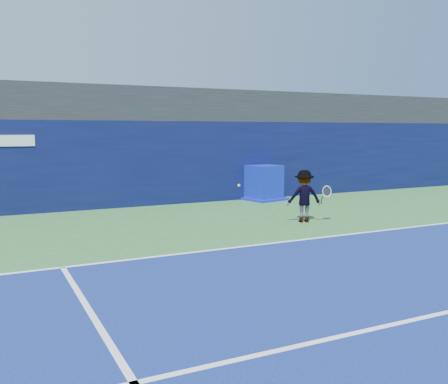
{
  "coord_description": "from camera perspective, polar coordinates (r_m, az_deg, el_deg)",
  "views": [
    {
      "loc": [
        -6.33,
        -6.89,
        2.66
      ],
      "look_at": [
        -0.42,
        5.2,
        1.0
      ],
      "focal_mm": 40.0,
      "sensor_mm": 36.0,
      "label": 1
    }
  ],
  "objects": [
    {
      "name": "equipment_cart",
      "position": [
        19.29,
        4.55,
        0.91
      ],
      "size": [
        1.65,
        1.65,
        1.34
      ],
      "color": "#0B1BA5",
      "rests_on": "ground"
    },
    {
      "name": "tennis_player",
      "position": [
        14.72,
        9.14,
        -0.47
      ],
      "size": [
        1.29,
        0.87,
        1.52
      ],
      "color": "white",
      "rests_on": "ground"
    },
    {
      "name": "back_wall_assembly",
      "position": [
        18.54,
        -6.07,
        3.41
      ],
      "size": [
        36.0,
        1.03,
        3.0
      ],
      "color": "#0A103A",
      "rests_on": "ground"
    },
    {
      "name": "stadium_band",
      "position": [
        19.47,
        -7.17,
        9.75
      ],
      "size": [
        36.0,
        3.0,
        1.2
      ],
      "primitive_type": "cube",
      "color": "black",
      "rests_on": "back_wall_assembly"
    },
    {
      "name": "tennis_ball",
      "position": [
        14.15,
        1.71,
        0.76
      ],
      "size": [
        0.08,
        0.08,
        0.08
      ],
      "color": "#AEDA18",
      "rests_on": "ground"
    },
    {
      "name": "baseline",
      "position": [
        12.04,
        6.43,
        -5.74
      ],
      "size": [
        24.0,
        0.1,
        0.01
      ],
      "primitive_type": "cube",
      "color": "white",
      "rests_on": "ground"
    },
    {
      "name": "ground",
      "position": [
        9.73,
        16.07,
        -9.12
      ],
      "size": [
        80.0,
        80.0,
        0.0
      ],
      "primitive_type": "plane",
      "color": "#306B30",
      "rests_on": "ground"
    }
  ]
}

